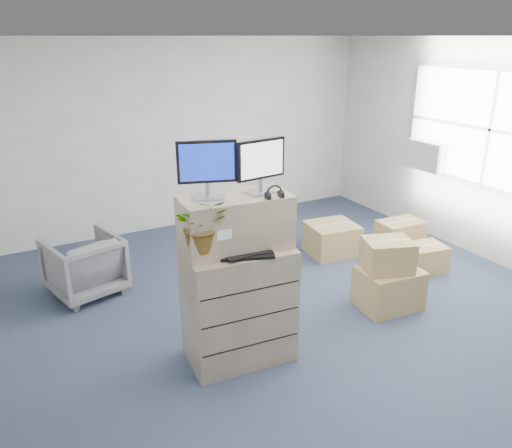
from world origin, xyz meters
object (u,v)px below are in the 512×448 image
at_px(office_chair, 84,263).
at_px(keyboard, 247,255).
at_px(water_bottle, 242,230).
at_px(potted_plant, 202,231).
at_px(monitor_left, 207,166).
at_px(monitor_right, 261,163).
at_px(filing_cabinet_lower, 239,305).

bearing_deg(office_chair, keyboard, 101.06).
height_order(water_bottle, potted_plant, potted_plant).
xyz_separation_m(monitor_left, monitor_right, (0.45, -0.08, -0.01)).
bearing_deg(water_bottle, filing_cabinet_lower, -140.07).
height_order(monitor_right, office_chair, monitor_right).
bearing_deg(keyboard, office_chair, 135.40).
height_order(keyboard, water_bottle, water_bottle).
distance_m(filing_cabinet_lower, water_bottle, 0.69).
bearing_deg(filing_cabinet_lower, monitor_left, 160.13).
relative_size(water_bottle, office_chair, 0.38).
bearing_deg(water_bottle, potted_plant, -164.40).
bearing_deg(keyboard, filing_cabinet_lower, 110.15).
xyz_separation_m(monitor_left, keyboard, (0.22, -0.26, -0.72)).
bearing_deg(potted_plant, office_chair, 108.27).
distance_m(filing_cabinet_lower, monitor_left, 1.30).
xyz_separation_m(keyboard, water_bottle, (0.06, 0.22, 0.13)).
relative_size(monitor_right, keyboard, 1.03).
bearing_deg(monitor_left, office_chair, 130.67).
relative_size(keyboard, potted_plant, 0.82).
distance_m(monitor_right, potted_plant, 0.75).
distance_m(monitor_left, water_bottle, 0.66).
xyz_separation_m(filing_cabinet_lower, water_bottle, (0.06, 0.05, 0.69)).
relative_size(monitor_left, water_bottle, 1.66).
height_order(potted_plant, office_chair, potted_plant).
bearing_deg(office_chair, monitor_right, 108.31).
bearing_deg(filing_cabinet_lower, water_bottle, 44.49).
bearing_deg(office_chair, potted_plant, 93.68).
distance_m(filing_cabinet_lower, monitor_right, 1.29).
height_order(keyboard, office_chair, keyboard).
xyz_separation_m(monitor_right, keyboard, (-0.23, -0.18, -0.71)).
bearing_deg(water_bottle, monitor_left, 170.70).
bearing_deg(potted_plant, water_bottle, 15.60).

